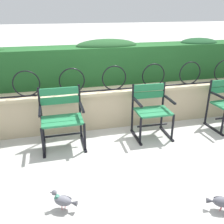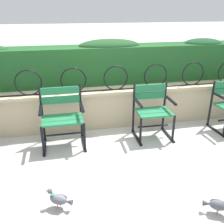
{
  "view_description": "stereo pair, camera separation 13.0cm",
  "coord_description": "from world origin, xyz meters",
  "px_view_note": "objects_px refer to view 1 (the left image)",
  "views": [
    {
      "loc": [
        -0.81,
        -3.21,
        1.98
      ],
      "look_at": [
        0.0,
        0.09,
        0.55
      ],
      "focal_mm": 40.32,
      "sensor_mm": 36.0,
      "label": 1
    },
    {
      "loc": [
        -0.68,
        -3.24,
        1.98
      ],
      "look_at": [
        0.0,
        0.09,
        0.55
      ],
      "focal_mm": 40.32,
      "sensor_mm": 36.0,
      "label": 2
    }
  ],
  "objects_px": {
    "park_chair_centre_left": "(62,116)",
    "pigeon_far_side": "(222,202)",
    "park_chair_centre_right": "(151,109)",
    "pigeon_near_chairs": "(63,200)"
  },
  "relations": [
    {
      "from": "park_chair_centre_right",
      "to": "pigeon_far_side",
      "type": "distance_m",
      "value": 1.81
    },
    {
      "from": "park_chair_centre_left",
      "to": "pigeon_far_side",
      "type": "distance_m",
      "value": 2.36
    },
    {
      "from": "park_chair_centre_left",
      "to": "park_chair_centre_right",
      "type": "height_order",
      "value": "park_chair_centre_left"
    },
    {
      "from": "park_chair_centre_left",
      "to": "pigeon_far_side",
      "type": "bearing_deg",
      "value": -49.76
    },
    {
      "from": "park_chair_centre_left",
      "to": "park_chair_centre_right",
      "type": "bearing_deg",
      "value": -0.24
    },
    {
      "from": "park_chair_centre_right",
      "to": "pigeon_near_chairs",
      "type": "height_order",
      "value": "park_chair_centre_right"
    },
    {
      "from": "pigeon_far_side",
      "to": "pigeon_near_chairs",
      "type": "bearing_deg",
      "value": 165.67
    },
    {
      "from": "park_chair_centre_left",
      "to": "pigeon_near_chairs",
      "type": "height_order",
      "value": "park_chair_centre_left"
    },
    {
      "from": "park_chair_centre_right",
      "to": "pigeon_far_side",
      "type": "relative_size",
      "value": 3.03
    },
    {
      "from": "park_chair_centre_right",
      "to": "pigeon_near_chairs",
      "type": "bearing_deg",
      "value": -137.88
    }
  ]
}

